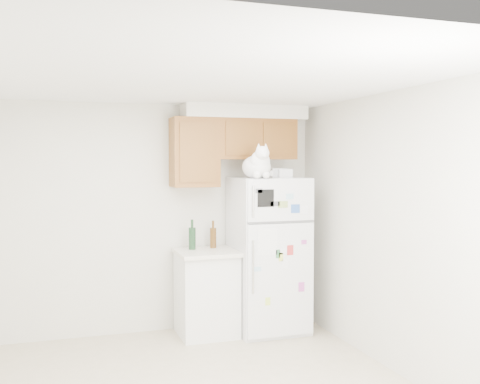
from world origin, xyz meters
name	(u,v)px	position (x,y,z in m)	size (l,w,h in m)	color
room_shell	(196,187)	(0.12, 0.24, 1.67)	(3.84, 4.04, 2.52)	silver
refrigerator	(268,254)	(1.28, 1.61, 0.85)	(0.76, 0.78, 1.70)	white
base_counter	(206,292)	(0.59, 1.68, 0.46)	(0.64, 0.64, 0.92)	white
cat	(258,165)	(1.07, 1.36, 1.84)	(0.35, 0.52, 0.37)	white
storage_box_back	(278,173)	(1.41, 1.65, 1.75)	(0.18, 0.13, 0.10)	white
storage_box_front	(285,173)	(1.45, 1.55, 1.74)	(0.15, 0.11, 0.09)	white
bottle_green	(192,235)	(0.46, 1.78, 1.08)	(0.08, 0.08, 0.33)	#19381E
bottle_amber	(213,234)	(0.71, 1.83, 1.07)	(0.07, 0.07, 0.30)	#593814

